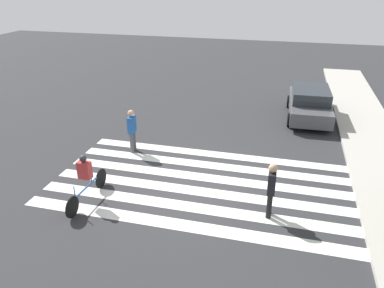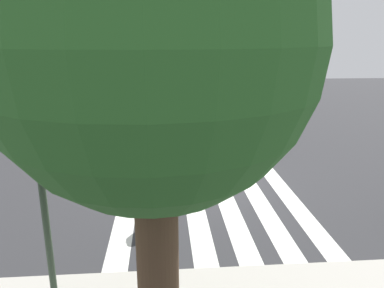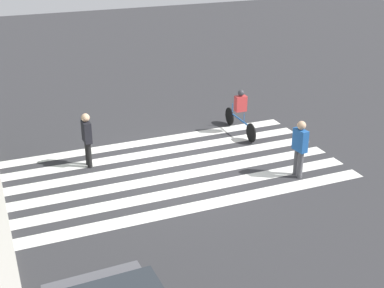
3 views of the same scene
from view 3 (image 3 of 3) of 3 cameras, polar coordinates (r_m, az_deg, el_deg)
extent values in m
plane|color=#2D2D30|center=(16.40, -1.78, -2.71)|extent=(60.00, 60.00, 0.00)
cube|color=silver|center=(14.48, 1.57, -6.48)|extent=(0.53, 10.00, 0.01)
cube|color=silver|center=(15.23, 0.13, -4.85)|extent=(0.53, 10.00, 0.01)
cube|color=silver|center=(16.01, -1.17, -3.38)|extent=(0.53, 10.00, 0.01)
cube|color=silver|center=(16.80, -2.35, -2.04)|extent=(0.53, 10.00, 0.01)
cube|color=silver|center=(17.61, -3.42, -0.83)|extent=(0.53, 10.00, 0.01)
cube|color=silver|center=(18.43, -4.39, 0.28)|extent=(0.53, 10.00, 0.01)
cylinder|color=black|center=(16.65, -10.91, -1.17)|extent=(0.15, 0.15, 0.82)
cylinder|color=black|center=(16.85, -11.07, -0.89)|extent=(0.15, 0.15, 0.82)
cube|color=black|center=(16.47, -11.19, 1.30)|extent=(0.49, 0.23, 0.65)
sphere|color=tan|center=(16.30, -11.31, 2.78)|extent=(0.26, 0.26, 0.26)
cylinder|color=#4C4C51|center=(16.03, 11.48, -2.19)|extent=(0.16, 0.16, 0.83)
cylinder|color=#4C4C51|center=(16.19, 11.06, -1.89)|extent=(0.16, 0.16, 0.83)
cube|color=#1E5199|center=(15.81, 11.48, 0.40)|extent=(0.50, 0.26, 0.66)
sphere|color=tan|center=(15.64, 11.61, 1.96)|extent=(0.26, 0.26, 0.26)
cylinder|color=black|center=(19.79, 4.02, 2.96)|extent=(0.66, 0.05, 0.66)
cylinder|color=black|center=(18.34, 6.32, 1.19)|extent=(0.66, 0.05, 0.66)
cube|color=#1E4C8C|center=(18.99, 5.15, 2.62)|extent=(1.48, 0.07, 0.04)
cylinder|color=#1E4C8C|center=(18.68, 5.58, 2.77)|extent=(0.03, 0.03, 0.32)
cylinder|color=#1E4C8C|center=(19.47, 4.33, 3.80)|extent=(0.03, 0.03, 0.40)
cube|color=#B73333|center=(18.79, 5.21, 4.31)|extent=(0.25, 0.40, 0.55)
sphere|color=#333338|center=(18.67, 5.26, 5.46)|extent=(0.22, 0.22, 0.22)
camera|label=1|loc=(24.69, -17.51, 20.96)|focal=35.00mm
camera|label=2|loc=(16.57, -44.82, 7.55)|focal=35.00mm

